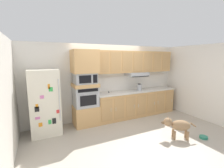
{
  "coord_description": "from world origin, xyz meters",
  "views": [
    {
      "loc": [
        -2.26,
        -3.84,
        2.04
      ],
      "look_at": [
        -0.33,
        0.11,
        1.33
      ],
      "focal_mm": 25.4,
      "sensor_mm": 36.0,
      "label": 1
    }
  ],
  "objects": [
    {
      "name": "dog",
      "position": [
        0.94,
        -1.15,
        0.36
      ],
      "size": [
        0.77,
        0.53,
        0.56
      ],
      "rotation": [
        0.0,
        0.0,
        2.58
      ],
      "color": "#997551",
      "rests_on": "ground"
    },
    {
      "name": "back_kitchen_wall",
      "position": [
        0.0,
        1.11,
        1.25
      ],
      "size": [
        6.2,
        0.12,
        2.5
      ],
      "primitive_type": "cube",
      "color": "silver",
      "rests_on": "ground"
    },
    {
      "name": "side_panel_left",
      "position": [
        -2.8,
        0.0,
        1.25
      ],
      "size": [
        0.12,
        7.1,
        2.5
      ],
      "primitive_type": "cube",
      "color": "silver",
      "rests_on": "ground"
    },
    {
      "name": "backsplash_panel",
      "position": [
        0.97,
        1.04,
        1.17
      ],
      "size": [
        3.07,
        0.02,
        0.5
      ],
      "primitive_type": "cube",
      "color": "white",
      "rests_on": "countertop_slab"
    },
    {
      "name": "appliance_mid_shelf",
      "position": [
        -0.91,
        0.75,
        1.25
      ],
      "size": [
        0.74,
        0.62,
        0.1
      ],
      "primitive_type": "cube",
      "color": "tan",
      "rests_on": "built_in_oven"
    },
    {
      "name": "side_panel_right",
      "position": [
        2.8,
        0.0,
        1.25
      ],
      "size": [
        0.12,
        7.1,
        2.5
      ],
      "primitive_type": "cube",
      "color": "white",
      "rests_on": "ground"
    },
    {
      "name": "dog_food_bowl",
      "position": [
        1.55,
        -1.45,
        0.03
      ],
      "size": [
        0.2,
        0.2,
        0.06
      ],
      "color": "#267F66",
      "rests_on": "ground"
    },
    {
      "name": "refrigerator",
      "position": [
        -2.07,
        0.68,
        0.88
      ],
      "size": [
        0.76,
        0.73,
        1.76
      ],
      "color": "silver",
      "rests_on": "ground"
    },
    {
      "name": "lower_cabinet_run",
      "position": [
        0.97,
        0.75,
        0.44
      ],
      "size": [
        3.03,
        0.63,
        0.88
      ],
      "color": "tan",
      "rests_on": "ground"
    },
    {
      "name": "upper_cabinet_with_hood",
      "position": [
        0.97,
        0.87,
        1.9
      ],
      "size": [
        3.03,
        0.48,
        0.88
      ],
      "color": "tan",
      "rests_on": "backsplash_panel"
    },
    {
      "name": "electric_kettle",
      "position": [
        1.05,
        0.7,
        1.03
      ],
      "size": [
        0.17,
        0.17,
        0.24
      ],
      "color": "#A8AAAF",
      "rests_on": "countertop_slab"
    },
    {
      "name": "microwave",
      "position": [
        -0.91,
        0.75,
        1.46
      ],
      "size": [
        0.64,
        0.54,
        0.32
      ],
      "color": "#A8AAAF",
      "rests_on": "appliance_mid_shelf"
    },
    {
      "name": "ground_plane",
      "position": [
        0.0,
        0.0,
        0.0
      ],
      "size": [
        9.6,
        9.6,
        0.0
      ],
      "primitive_type": "plane",
      "color": "#B2A899"
    },
    {
      "name": "countertop_slab",
      "position": [
        0.97,
        0.75,
        0.9
      ],
      "size": [
        3.07,
        0.64,
        0.04
      ],
      "primitive_type": "cube",
      "color": "beige",
      "rests_on": "lower_cabinet_run"
    },
    {
      "name": "appliance_upper_cabinet",
      "position": [
        -0.91,
        0.75,
        1.96
      ],
      "size": [
        0.74,
        0.62,
        0.68
      ],
      "primitive_type": "cube",
      "color": "tan",
      "rests_on": "microwave"
    },
    {
      "name": "oven_base_cabinet",
      "position": [
        -0.91,
        0.75,
        0.3
      ],
      "size": [
        0.74,
        0.62,
        0.6
      ],
      "primitive_type": "cube",
      "color": "tan",
      "rests_on": "ground"
    },
    {
      "name": "built_in_oven",
      "position": [
        -0.91,
        0.75,
        0.9
      ],
      "size": [
        0.7,
        0.62,
        0.6
      ],
      "color": "#A8AAAF",
      "rests_on": "oven_base_cabinet"
    },
    {
      "name": "screwdriver",
      "position": [
        -0.07,
        0.86,
        0.93
      ],
      "size": [
        0.15,
        0.14,
        0.03
      ],
      "color": "black",
      "rests_on": "countertop_slab"
    }
  ]
}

